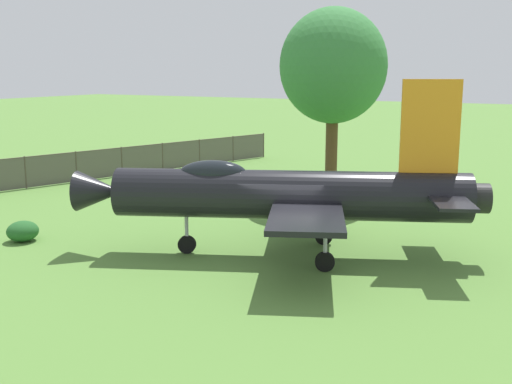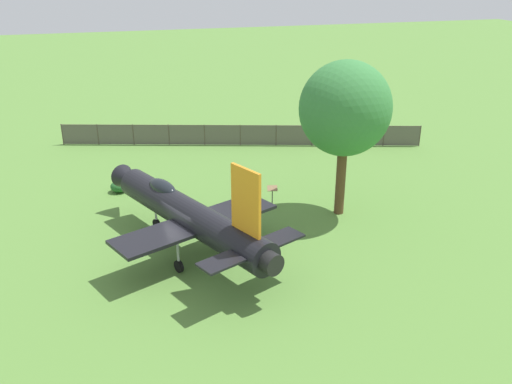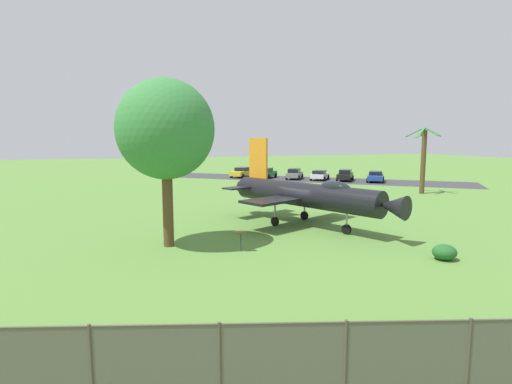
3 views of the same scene
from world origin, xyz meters
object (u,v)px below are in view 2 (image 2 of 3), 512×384
object	(u,v)px
shrub_near_fence	(120,186)
info_plaque	(272,191)
display_jet	(186,212)
shade_tree	(345,109)

from	to	relation	value
shrub_near_fence	info_plaque	world-z (taller)	info_plaque
display_jet	info_plaque	world-z (taller)	display_jet
shade_tree	info_plaque	bearing A→B (deg)	55.23
display_jet	info_plaque	distance (m)	7.32
display_jet	shrub_near_fence	world-z (taller)	display_jet
shrub_near_fence	info_plaque	distance (m)	9.81
shade_tree	shrub_near_fence	distance (m)	14.96
shade_tree	info_plaque	xyz separation A→B (m)	(2.30, 3.31, -5.28)
shade_tree	shrub_near_fence	xyz separation A→B (m)	(6.89, 11.96, -5.76)
shade_tree	info_plaque	distance (m)	6.64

